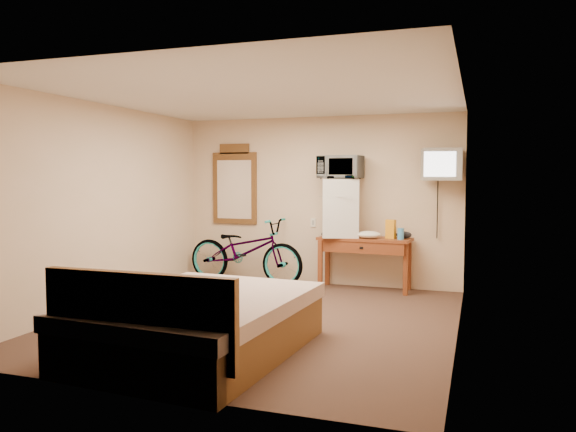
% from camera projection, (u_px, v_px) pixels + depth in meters
% --- Properties ---
extents(room, '(4.60, 4.64, 2.50)m').
position_uv_depth(room, '(263.00, 209.00, 6.24)').
color(room, '#402920').
rests_on(room, ground).
extents(desk, '(1.33, 0.60, 0.75)m').
position_uv_depth(desk, '(364.00, 247.00, 7.93)').
color(desk, brown).
rests_on(desk, floor).
extents(mini_fridge, '(0.62, 0.60, 0.83)m').
position_uv_depth(mini_fridge, '(340.00, 208.00, 8.03)').
color(mini_fridge, silver).
rests_on(mini_fridge, desk).
extents(microwave, '(0.62, 0.44, 0.33)m').
position_uv_depth(microwave, '(340.00, 167.00, 7.99)').
color(microwave, silver).
rests_on(microwave, mini_fridge).
extents(snack_bag, '(0.15, 0.11, 0.26)m').
position_uv_depth(snack_bag, '(391.00, 229.00, 7.81)').
color(snack_bag, orange).
rests_on(snack_bag, desk).
extents(blue_cup, '(0.09, 0.09, 0.16)m').
position_uv_depth(blue_cup, '(401.00, 234.00, 7.69)').
color(blue_cup, '#3F90D6').
rests_on(blue_cup, desk).
extents(cloth_cream, '(0.34, 0.26, 0.10)m').
position_uv_depth(cloth_cream, '(369.00, 235.00, 7.82)').
color(cloth_cream, white).
rests_on(cloth_cream, desk).
extents(cloth_dark_a, '(0.25, 0.18, 0.09)m').
position_uv_depth(cloth_dark_a, '(330.00, 234.00, 7.95)').
color(cloth_dark_a, black).
rests_on(cloth_dark_a, desk).
extents(cloth_dark_b, '(0.22, 0.18, 0.10)m').
position_uv_depth(cloth_dark_b, '(404.00, 235.00, 7.83)').
color(cloth_dark_b, black).
rests_on(cloth_dark_b, desk).
extents(crt_television, '(0.56, 0.63, 0.43)m').
position_uv_depth(crt_television, '(441.00, 165.00, 7.53)').
color(crt_television, black).
rests_on(crt_television, room).
extents(wall_mirror, '(0.74, 0.04, 1.25)m').
position_uv_depth(wall_mirror, '(235.00, 185.00, 8.80)').
color(wall_mirror, brown).
rests_on(wall_mirror, room).
extents(bicycle, '(1.94, 0.83, 0.99)m').
position_uv_depth(bicycle, '(245.00, 251.00, 8.47)').
color(bicycle, black).
rests_on(bicycle, floor).
extents(bed, '(1.81, 2.31, 0.90)m').
position_uv_depth(bed, '(195.00, 323.00, 5.05)').
color(bed, brown).
rests_on(bed, floor).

